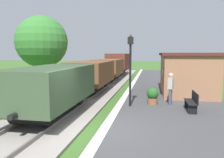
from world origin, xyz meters
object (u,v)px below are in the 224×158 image
(station_hut, at_px, (186,73))
(lamp_post_near, at_px, (130,57))
(tree_trackside_far, at_px, (42,42))
(tree_field_left, at_px, (48,51))
(potted_planter, at_px, (153,96))
(freight_train, at_px, (103,70))
(bench_near_hut, at_px, (192,101))
(person_waiting, at_px, (171,88))

(station_hut, bearing_deg, lamp_post_near, -126.87)
(tree_trackside_far, distance_m, tree_field_left, 6.48)
(station_hut, bearing_deg, potted_planter, -119.73)
(freight_train, relative_size, station_hut, 4.48)
(bench_near_hut, bearing_deg, tree_trackside_far, 148.96)
(tree_trackside_far, bearing_deg, person_waiting, -28.65)
(freight_train, bearing_deg, bench_near_hut, -54.71)
(freight_train, xyz_separation_m, lamp_post_near, (3.38, -8.59, 1.32))
(potted_planter, bearing_deg, freight_train, 119.65)
(person_waiting, height_order, lamp_post_near, lamp_post_near)
(lamp_post_near, relative_size, tree_field_left, 0.76)
(station_hut, height_order, tree_field_left, tree_field_left)
(bench_near_hut, relative_size, lamp_post_near, 0.41)
(potted_planter, relative_size, tree_trackside_far, 0.15)
(lamp_post_near, relative_size, tree_trackside_far, 0.60)
(station_hut, height_order, lamp_post_near, lamp_post_near)
(freight_train, relative_size, person_waiting, 15.20)
(freight_train, xyz_separation_m, person_waiting, (5.48, -7.92, -0.30))
(lamp_post_near, bearing_deg, person_waiting, 17.77)
(station_hut, distance_m, potted_planter, 4.64)
(freight_train, relative_size, potted_planter, 28.38)
(station_hut, bearing_deg, person_waiting, -108.76)
(bench_near_hut, height_order, potted_planter, potted_planter)
(station_hut, distance_m, person_waiting, 4.12)
(tree_trackside_far, bearing_deg, station_hut, -8.56)
(station_hut, xyz_separation_m, bench_near_hut, (-0.40, -5.01, -0.93))
(person_waiting, relative_size, lamp_post_near, 0.46)
(freight_train, xyz_separation_m, tree_field_left, (-7.29, 3.66, 1.84))
(bench_near_hut, bearing_deg, lamp_post_near, 171.43)
(bench_near_hut, distance_m, tree_field_left, 18.87)
(lamp_post_near, distance_m, tree_field_left, 16.26)
(person_waiting, relative_size, tree_trackside_far, 0.28)
(bench_near_hut, xyz_separation_m, potted_planter, (-1.86, 1.06, 0.00))
(station_hut, distance_m, tree_trackside_far, 11.98)
(station_hut, xyz_separation_m, tree_trackside_far, (-11.62, 1.75, 2.31))
(person_waiting, relative_size, potted_planter, 1.87)
(person_waiting, xyz_separation_m, lamp_post_near, (-2.10, -0.67, 1.62))
(tree_field_left, bearing_deg, person_waiting, -42.20)
(bench_near_hut, height_order, lamp_post_near, lamp_post_near)
(freight_train, distance_m, tree_field_left, 8.37)
(bench_near_hut, bearing_deg, tree_field_left, 137.14)
(freight_train, relative_size, tree_trackside_far, 4.21)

